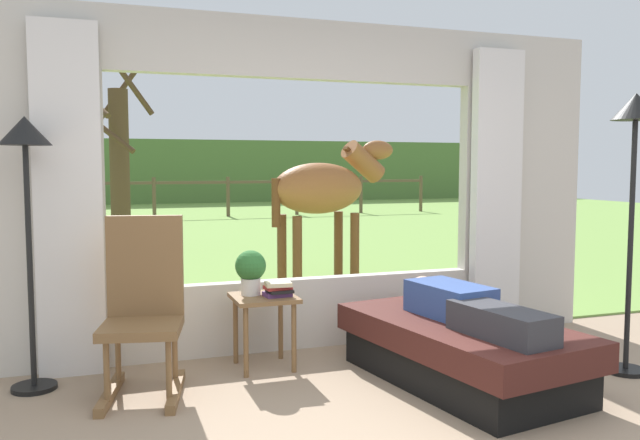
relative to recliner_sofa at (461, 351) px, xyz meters
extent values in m
cube|color=beige|center=(-2.76, 1.17, 1.06)|extent=(1.15, 0.12, 2.55)
cube|color=beige|center=(1.29, 1.17, 1.06)|extent=(1.15, 0.12, 2.55)
cube|color=beige|center=(-0.74, 1.17, 0.06)|extent=(2.90, 0.12, 0.55)
cube|color=beige|center=(-0.74, 1.17, 2.11)|extent=(2.90, 0.12, 0.45)
cube|color=silver|center=(-2.43, 1.03, 0.98)|extent=(0.44, 0.10, 2.40)
cube|color=silver|center=(0.95, 1.03, 0.98)|extent=(0.44, 0.10, 2.40)
cube|color=#759E47|center=(-0.74, 12.07, -0.21)|extent=(36.00, 21.68, 0.02)
cube|color=#517238|center=(-0.74, 21.91, 0.98)|extent=(36.00, 2.00, 2.40)
cube|color=black|center=(0.00, 0.00, -0.10)|extent=(1.07, 1.68, 0.24)
cube|color=#471E19|center=(0.00, 0.00, 0.11)|extent=(1.16, 1.82, 0.18)
cube|color=#334C8C|center=(0.00, 0.15, 0.31)|extent=(0.43, 0.65, 0.22)
cube|color=#333338|center=(0.00, -0.44, 0.29)|extent=(0.39, 0.72, 0.18)
sphere|color=tan|center=(0.00, 0.53, 0.31)|extent=(0.20, 0.20, 0.20)
cube|color=brown|center=(-2.01, 0.42, 0.22)|extent=(0.57, 0.57, 0.06)
cube|color=brown|center=(-1.96, 0.63, 0.56)|extent=(0.48, 0.16, 0.68)
cube|color=brown|center=(-2.20, 0.46, -0.19)|extent=(0.20, 0.68, 0.06)
cube|color=brown|center=(-1.81, 0.38, -0.19)|extent=(0.20, 0.68, 0.06)
cylinder|color=brown|center=(-2.22, 0.28, 0.02)|extent=(0.04, 0.04, 0.38)
cylinder|color=brown|center=(-1.87, 0.21, 0.02)|extent=(0.04, 0.04, 0.38)
cylinder|color=brown|center=(-2.15, 0.64, 0.02)|extent=(0.04, 0.04, 0.38)
cylinder|color=brown|center=(-1.79, 0.56, 0.02)|extent=(0.04, 0.04, 0.38)
cube|color=brown|center=(-1.15, 0.75, 0.29)|extent=(0.44, 0.44, 0.03)
cylinder|color=brown|center=(-1.32, 0.58, 0.03)|extent=(0.04, 0.04, 0.49)
cylinder|color=brown|center=(-0.98, 0.58, 0.03)|extent=(0.04, 0.04, 0.49)
cylinder|color=brown|center=(-1.32, 0.92, 0.03)|extent=(0.04, 0.04, 0.49)
cylinder|color=brown|center=(-0.98, 0.92, 0.03)|extent=(0.04, 0.04, 0.49)
cylinder|color=silver|center=(-1.23, 0.81, 0.36)|extent=(0.14, 0.14, 0.12)
sphere|color=#2D6B2D|center=(-1.23, 0.81, 0.51)|extent=(0.22, 0.22, 0.22)
cube|color=#59336B|center=(-1.06, 0.70, 0.32)|extent=(0.19, 0.15, 0.03)
cube|color=black|center=(-1.05, 0.68, 0.34)|extent=(0.18, 0.16, 0.02)
cube|color=#B22D28|center=(-1.06, 0.70, 0.36)|extent=(0.19, 0.14, 0.02)
cube|color=beige|center=(-1.06, 0.68, 0.39)|extent=(0.19, 0.15, 0.03)
cylinder|color=black|center=(-2.66, 0.79, -0.20)|extent=(0.28, 0.28, 0.03)
cylinder|color=black|center=(-2.66, 0.79, 0.56)|extent=(0.04, 0.04, 1.57)
cone|color=black|center=(-2.66, 0.79, 1.44)|extent=(0.32, 0.32, 0.18)
cylinder|color=black|center=(1.21, -0.19, -0.20)|extent=(0.28, 0.28, 0.03)
cylinder|color=black|center=(1.21, -0.19, 0.65)|extent=(0.04, 0.04, 1.75)
cone|color=black|center=(1.21, -0.19, 1.62)|extent=(0.32, 0.32, 0.18)
ellipsoid|color=brown|center=(0.25, 3.57, 0.95)|extent=(1.35, 0.90, 0.60)
cylinder|color=brown|center=(0.89, 3.78, 1.26)|extent=(0.65, 0.43, 0.53)
ellipsoid|color=brown|center=(1.12, 3.85, 1.41)|extent=(0.52, 0.33, 0.24)
cube|color=#593319|center=(0.82, 3.75, 1.29)|extent=(0.43, 0.20, 0.32)
cylinder|color=#593319|center=(-0.33, 3.40, 0.80)|extent=(0.13, 0.13, 0.55)
cylinder|color=#593319|center=(0.60, 3.85, 0.23)|extent=(0.11, 0.11, 0.85)
cylinder|color=#593319|center=(0.69, 3.55, 0.23)|extent=(0.11, 0.11, 0.85)
cylinder|color=#593319|center=(-0.20, 3.60, 0.23)|extent=(0.11, 0.11, 0.85)
cylinder|color=#593319|center=(-0.11, 3.30, 0.23)|extent=(0.11, 0.11, 0.85)
cylinder|color=#4C3823|center=(-1.84, 7.67, 1.14)|extent=(0.32, 0.32, 2.67)
cylinder|color=#47331E|center=(-1.74, 7.19, 2.62)|extent=(0.90, 0.28, 1.19)
cylinder|color=#47331E|center=(-1.80, 8.14, 2.46)|extent=(0.86, 0.16, 1.14)
cylinder|color=#47331E|center=(-2.09, 7.30, 1.80)|extent=(0.96, 0.67, 0.80)
cylinder|color=#47331E|center=(-2.29, 7.47, 2.29)|extent=(0.63, 1.23, 0.70)
cylinder|color=brown|center=(-2.74, 14.22, 0.35)|extent=(0.10, 0.10, 1.10)
cylinder|color=brown|center=(-0.74, 14.22, 0.35)|extent=(0.10, 0.10, 1.10)
cylinder|color=brown|center=(1.26, 14.22, 0.35)|extent=(0.10, 0.10, 1.10)
cylinder|color=brown|center=(3.26, 14.22, 0.35)|extent=(0.10, 0.10, 1.10)
cylinder|color=brown|center=(5.26, 14.22, 0.35)|extent=(0.10, 0.10, 1.10)
cylinder|color=brown|center=(7.26, 14.22, 0.35)|extent=(0.10, 0.10, 1.10)
cube|color=brown|center=(-0.74, 14.22, 0.75)|extent=(16.00, 0.06, 0.08)
camera|label=1|loc=(-2.26, -3.67, 1.22)|focal=36.55mm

